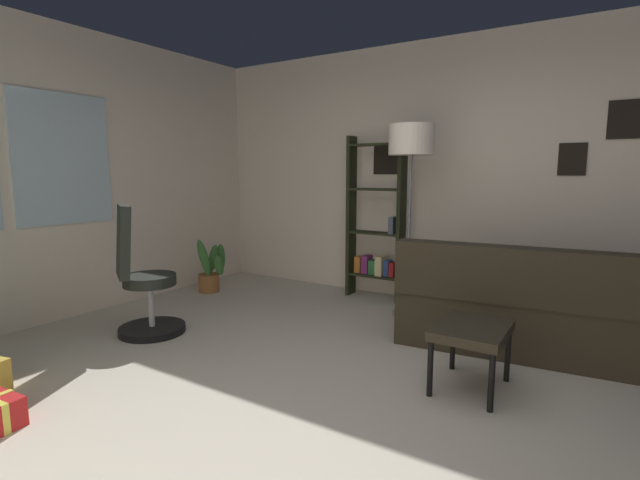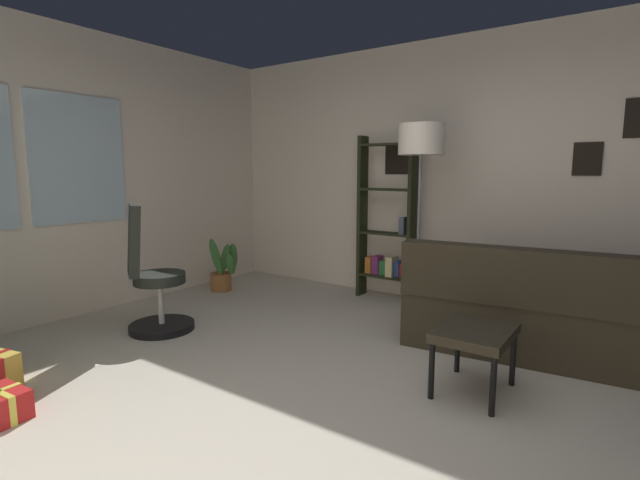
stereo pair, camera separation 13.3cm
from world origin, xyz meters
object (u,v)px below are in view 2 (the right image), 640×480
object	(u,v)px
bookshelf	(387,228)
floor_lamp	(421,150)
office_chair	(152,283)
potted_plant	(223,269)
footstool	(475,337)
couch	(566,315)

from	to	relation	value
bookshelf	floor_lamp	world-z (taller)	floor_lamp
office_chair	potted_plant	bearing A→B (deg)	22.30
footstool	potted_plant	xyz separation A→B (m)	(0.89, 3.20, -0.11)
floor_lamp	potted_plant	world-z (taller)	floor_lamp
footstool	potted_plant	bearing A→B (deg)	74.47
couch	footstool	xyz separation A→B (m)	(-1.07, 0.38, 0.06)
potted_plant	bookshelf	bearing A→B (deg)	-65.68
footstool	office_chair	xyz separation A→B (m)	(-0.46, 2.65, 0.07)
footstool	floor_lamp	world-z (taller)	floor_lamp
footstool	floor_lamp	size ratio (longest dim) A/B	0.29
couch	office_chair	world-z (taller)	office_chair
office_chair	bookshelf	world-z (taller)	bookshelf
potted_plant	floor_lamp	bearing A→B (deg)	-80.80
office_chair	potted_plant	xyz separation A→B (m)	(1.35, 0.55, -0.18)
bookshelf	floor_lamp	distance (m)	1.06
couch	floor_lamp	bearing A→B (deg)	81.67
couch	bookshelf	bearing A→B (deg)	71.89
couch	bookshelf	xyz separation A→B (m)	(0.61, 1.85, 0.48)
footstool	floor_lamp	bearing A→B (deg)	36.59
floor_lamp	potted_plant	xyz separation A→B (m)	(-0.37, 2.27, -1.33)
footstool	bookshelf	distance (m)	2.27
potted_plant	couch	bearing A→B (deg)	-87.19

